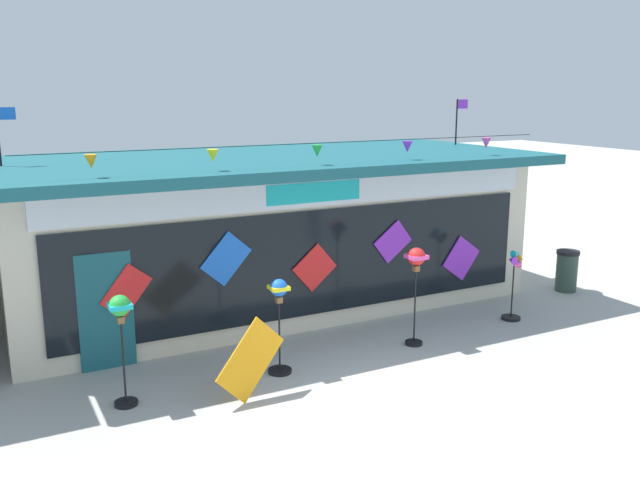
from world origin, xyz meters
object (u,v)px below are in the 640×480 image
at_px(wind_spinner_center_left, 416,269).
at_px(kite_shop_building, 267,228).
at_px(wind_spinner_center_right, 514,279).
at_px(trash_bin, 567,271).
at_px(wind_spinner_far_left, 121,323).
at_px(wind_spinner_left, 279,309).
at_px(display_kite_on_ground, 251,360).

bearing_deg(wind_spinner_center_left, kite_shop_building, 109.52).
bearing_deg(wind_spinner_center_left, wind_spinner_center_right, 4.67).
distance_m(wind_spinner_center_right, trash_bin, 2.75).
distance_m(wind_spinner_far_left, wind_spinner_center_right, 7.82).
bearing_deg(wind_spinner_left, trash_bin, 8.68).
xyz_separation_m(wind_spinner_center_right, display_kite_on_ground, (-6.06, -0.89, -0.24)).
xyz_separation_m(kite_shop_building, wind_spinner_center_left, (1.32, -3.72, -0.21)).
xyz_separation_m(wind_spinner_left, wind_spinner_center_left, (2.71, 0.02, 0.32)).
relative_size(kite_shop_building, wind_spinner_left, 6.91).
bearing_deg(wind_spinner_left, display_kite_on_ground, -139.46).
xyz_separation_m(trash_bin, display_kite_on_ground, (-8.60, -1.86, 0.13)).
bearing_deg(wind_spinner_far_left, wind_spinner_center_right, 1.85).
bearing_deg(wind_spinner_far_left, display_kite_on_ground, -20.04).
bearing_deg(wind_spinner_center_right, display_kite_on_ground, -171.65).
distance_m(wind_spinner_center_left, display_kite_on_ground, 3.64).
height_order(kite_shop_building, display_kite_on_ground, kite_shop_building).
relative_size(kite_shop_building, wind_spinner_center_left, 6.09).
xyz_separation_m(kite_shop_building, wind_spinner_far_left, (-3.91, -3.76, -0.36)).
height_order(wind_spinner_center_right, trash_bin, wind_spinner_center_right).
height_order(wind_spinner_far_left, wind_spinner_center_right, wind_spinner_far_left).
bearing_deg(trash_bin, wind_spinner_center_left, -167.05).
bearing_deg(wind_spinner_center_right, kite_shop_building, 137.95).
xyz_separation_m(wind_spinner_left, display_kite_on_ground, (-0.77, -0.66, -0.50)).
distance_m(wind_spinner_center_left, wind_spinner_center_right, 2.65).
xyz_separation_m(wind_spinner_left, trash_bin, (7.83, 1.20, -0.63)).
bearing_deg(kite_shop_building, wind_spinner_left, -110.40).
height_order(wind_spinner_center_left, trash_bin, wind_spinner_center_left).
height_order(wind_spinner_center_right, display_kite_on_ground, wind_spinner_center_right).
height_order(wind_spinner_center_left, display_kite_on_ground, wind_spinner_center_left).
height_order(kite_shop_building, wind_spinner_far_left, kite_shop_building).
bearing_deg(wind_spinner_left, wind_spinner_far_left, -179.46).
distance_m(kite_shop_building, wind_spinner_center_left, 3.95).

